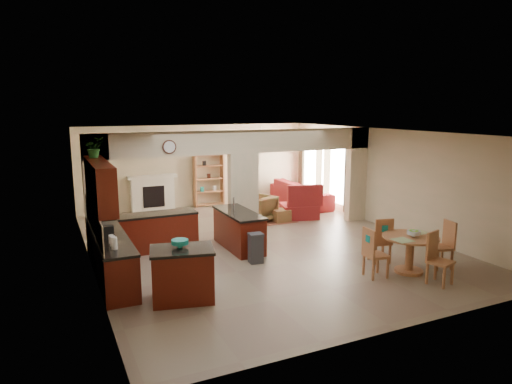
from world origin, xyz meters
name	(u,v)px	position (x,y,z in m)	size (l,w,h in m)	color
floor	(259,244)	(0.00, 0.00, 0.00)	(10.00, 10.00, 0.00)	#766752
ceiling	(259,132)	(0.00, 0.00, 2.80)	(10.00, 10.00, 0.00)	white
wall_back	(197,166)	(0.00, 5.00, 1.40)	(8.00, 8.00, 0.00)	#B8AE86
wall_front	(402,243)	(0.00, -5.00, 1.40)	(8.00, 8.00, 0.00)	#B8AE86
wall_left	(88,203)	(-4.00, 0.00, 1.40)	(10.00, 10.00, 0.00)	#B8AE86
wall_right	(387,179)	(4.00, 0.00, 1.40)	(10.00, 10.00, 0.00)	#B8AE86
partition_left_pier	(97,194)	(-3.70, 1.00, 1.40)	(0.60, 0.25, 2.80)	#B8AE86
partition_center_pier	(243,194)	(0.00, 1.00, 1.10)	(0.80, 0.25, 2.20)	#B8AE86
partition_right_pier	(356,175)	(3.70, 1.00, 1.40)	(0.60, 0.25, 2.80)	#B8AE86
partition_header	(243,142)	(0.00, 1.00, 2.50)	(8.00, 0.25, 0.60)	#B8AE86
kitchen_counter	(128,245)	(-3.26, -0.25, 0.46)	(2.52, 3.29, 1.48)	#431307
upper_cabinets	(100,184)	(-3.82, -0.80, 1.92)	(0.35, 2.40, 0.90)	#431307
peninsula	(239,230)	(-0.60, -0.11, 0.46)	(0.70, 1.85, 0.91)	#431307
wall_clock	(169,147)	(-2.00, 0.85, 2.45)	(0.34, 0.34, 0.03)	#462117
rug	(265,220)	(1.20, 2.10, 0.01)	(1.60, 1.30, 0.01)	brown
fireplace	(153,193)	(-1.60, 4.83, 0.61)	(1.60, 0.35, 1.20)	beige
shelving_unit	(209,180)	(0.35, 4.82, 0.90)	(1.00, 0.32, 1.80)	#945733
window_a	(338,175)	(3.97, 2.30, 1.20)	(0.02, 0.90, 1.90)	white
window_b	(311,169)	(3.97, 4.00, 1.20)	(0.02, 0.90, 1.90)	white
glazed_door	(324,176)	(3.97, 3.15, 1.05)	(0.02, 0.70, 2.10)	white
drape_a_left	(348,177)	(3.93, 1.70, 1.20)	(0.10, 0.28, 2.30)	#431E1A
drape_a_right	(327,173)	(3.93, 2.90, 1.20)	(0.10, 0.28, 2.30)	#431E1A
drape_b_left	(319,171)	(3.93, 3.40, 1.20)	(0.10, 0.28, 2.30)	#431E1A
drape_b_right	(301,167)	(3.93, 4.60, 1.20)	(0.10, 0.28, 2.30)	#431E1A
ceiling_fan	(261,134)	(1.50, 3.00, 2.56)	(1.00, 1.00, 0.10)	white
kitchen_island	(183,274)	(-2.69, -2.50, 0.48)	(1.25, 1.01, 0.96)	#431307
teal_bowl	(180,244)	(-2.70, -2.43, 1.03)	(0.30, 0.30, 0.14)	#13847D
trash_can	(256,249)	(-0.68, -1.26, 0.31)	(0.29, 0.25, 0.62)	#2F2F31
dining_table	(410,248)	(1.97, -3.15, 0.52)	(1.14, 1.14, 0.78)	#945733
fruit_bowl	(414,233)	(1.98, -3.21, 0.85)	(0.27, 0.27, 0.14)	#64BE28
sofa	(301,193)	(3.30, 3.57, 0.41)	(1.11, 2.84, 0.83)	maroon
chaise	(299,211)	(2.29, 1.96, 0.22)	(1.09, 0.89, 0.43)	maroon
armchair	(259,208)	(1.00, 2.09, 0.39)	(0.84, 0.86, 0.78)	maroon
ottoman	(280,215)	(1.56, 1.80, 0.18)	(0.50, 0.50, 0.36)	maroon
plant	(94,148)	(-3.82, -0.15, 2.58)	(0.38, 0.33, 0.42)	#1D4C14
chair_north	(382,239)	(1.82, -2.44, 0.55)	(0.51, 0.51, 1.02)	#945733
chair_east	(444,243)	(2.85, -3.23, 0.55)	(0.50, 0.50, 1.02)	#945733
chair_south	(437,256)	(2.01, -3.82, 0.55)	(0.52, 0.52, 1.02)	#945733
chair_west	(373,251)	(1.08, -3.05, 0.55)	(0.45, 0.45, 1.02)	#945733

